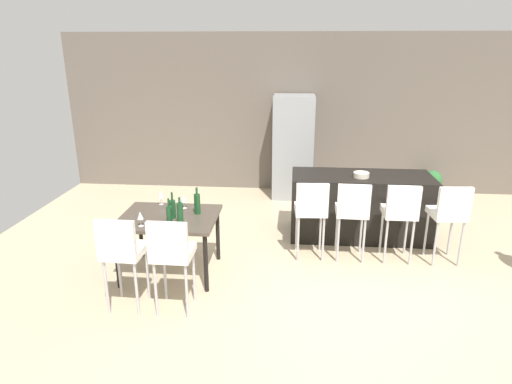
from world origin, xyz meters
name	(u,v)px	position (x,y,z in m)	size (l,w,h in m)	color
ground_plane	(344,259)	(0.00, 0.00, 0.00)	(10.00, 10.00, 0.00)	#C6B28E
back_wall	(332,114)	(0.00, 2.98, 1.45)	(10.00, 0.12, 2.90)	#665B51
kitchen_island	(360,206)	(0.28, 0.78, 0.46)	(1.97, 0.79, 0.92)	black
bar_chair_left	(311,208)	(-0.46, 0.00, 0.70)	(0.42, 0.42, 1.05)	white
bar_chair_middle	(352,209)	(0.06, 0.00, 0.70)	(0.41, 0.41, 1.05)	white
bar_chair_right	(400,210)	(0.65, 0.00, 0.70)	(0.40, 0.40, 1.05)	white
bar_chair_far	(449,212)	(1.25, 0.00, 0.70)	(0.43, 0.43, 1.05)	white
dining_table	(169,222)	(-2.15, -0.54, 0.67)	(1.14, 0.92, 0.74)	#4C4238
dining_chair_near	(122,249)	(-2.41, -1.36, 0.70)	(0.41, 0.41, 1.05)	white
dining_chair_far	(171,251)	(-1.90, -1.36, 0.70)	(0.40, 0.40, 1.05)	white
wine_bottle_middle	(169,214)	(-2.08, -0.75, 0.85)	(0.06, 0.06, 0.29)	#194723
wine_bottle_inner	(180,213)	(-1.95, -0.77, 0.87)	(0.07, 0.07, 0.32)	#194723
wine_bottle_far	(197,203)	(-1.83, -0.43, 0.87)	(0.07, 0.07, 0.33)	#194723
wine_bottle_near	(173,209)	(-2.08, -0.59, 0.86)	(0.07, 0.07, 0.31)	#194723
wine_glass_left	(184,199)	(-2.03, -0.26, 0.86)	(0.07, 0.07, 0.17)	silver
wine_glass_right	(140,216)	(-2.37, -0.86, 0.86)	(0.07, 0.07, 0.17)	silver
wine_glass_end	(161,195)	(-2.36, -0.15, 0.86)	(0.07, 0.07, 0.17)	silver
refrigerator	(293,147)	(-0.70, 2.54, 0.92)	(0.72, 0.68, 1.84)	#939699
fruit_bowl	(361,175)	(0.25, 0.68, 0.96)	(0.22, 0.22, 0.07)	beige
potted_plant	(432,183)	(1.81, 2.53, 0.30)	(0.33, 0.33, 0.54)	#996B4C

